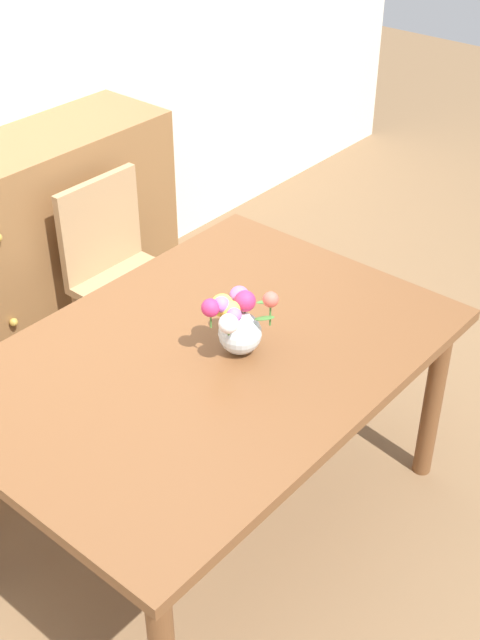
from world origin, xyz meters
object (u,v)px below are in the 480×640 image
Objects in this scene: dining_table at (208,373)px; dresser at (32,251)px; chair_right at (121,268)px; flower_vase at (237,322)px.

dining_table is 1.13× the size of dresser.
dining_table is at bearing -102.75° from dresser.
dresser is at bearing 77.25° from dining_table.
dresser is at bearing -72.90° from chair_right.
chair_right is 1.09m from flower_vase.
dresser is 1.46m from flower_vase.
dining_table is at bearing 136.48° from flower_vase.
dining_table is 1.01m from chair_right.
flower_vase is (-0.23, -1.40, 0.37)m from dresser.
dining_table is 1.37m from dresser.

